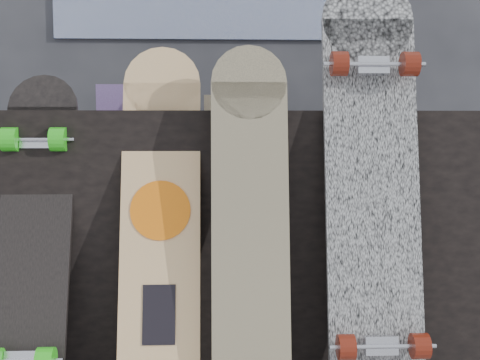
{
  "coord_description": "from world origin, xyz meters",
  "views": [
    {
      "loc": [
        -0.07,
        -1.57,
        0.76
      ],
      "look_at": [
        0.0,
        0.2,
        0.6
      ],
      "focal_mm": 45.0,
      "sensor_mm": 36.0,
      "label": 1
    }
  ],
  "objects_px": {
    "longboard_geisha": "(161,206)",
    "longboard_cascadia": "(373,171)",
    "longboard_celtic": "(250,210)",
    "vendor_table": "(236,228)",
    "skateboard_dark": "(34,226)"
  },
  "relations": [
    {
      "from": "longboard_geisha",
      "to": "longboard_cascadia",
      "type": "distance_m",
      "value": 0.62
    },
    {
      "from": "longboard_geisha",
      "to": "longboard_celtic",
      "type": "height_order",
      "value": "longboard_geisha"
    },
    {
      "from": "longboard_celtic",
      "to": "longboard_cascadia",
      "type": "height_order",
      "value": "longboard_cascadia"
    },
    {
      "from": "vendor_table",
      "to": "longboard_cascadia",
      "type": "bearing_deg",
      "value": -44.12
    },
    {
      "from": "vendor_table",
      "to": "longboard_cascadia",
      "type": "distance_m",
      "value": 0.57
    },
    {
      "from": "skateboard_dark",
      "to": "longboard_celtic",
      "type": "bearing_deg",
      "value": -8.44
    },
    {
      "from": "longboard_celtic",
      "to": "longboard_cascadia",
      "type": "relative_size",
      "value": 0.82
    },
    {
      "from": "vendor_table",
      "to": "skateboard_dark",
      "type": "xyz_separation_m",
      "value": [
        -0.59,
        -0.34,
        0.07
      ]
    },
    {
      "from": "vendor_table",
      "to": "longboard_cascadia",
      "type": "xyz_separation_m",
      "value": [
        0.38,
        -0.37,
        0.23
      ]
    },
    {
      "from": "longboard_geisha",
      "to": "longboard_cascadia",
      "type": "relative_size",
      "value": 0.83
    },
    {
      "from": "skateboard_dark",
      "to": "longboard_cascadia",
      "type": "bearing_deg",
      "value": -1.82
    },
    {
      "from": "longboard_geisha",
      "to": "skateboard_dark",
      "type": "xyz_separation_m",
      "value": [
        -0.36,
        0.0,
        -0.06
      ]
    },
    {
      "from": "longboard_geisha",
      "to": "longboard_celtic",
      "type": "xyz_separation_m",
      "value": [
        0.25,
        -0.09,
        -0.0
      ]
    },
    {
      "from": "longboard_geisha",
      "to": "vendor_table",
      "type": "bearing_deg",
      "value": 55.5
    },
    {
      "from": "longboard_cascadia",
      "to": "skateboard_dark",
      "type": "relative_size",
      "value": 1.32
    }
  ]
}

